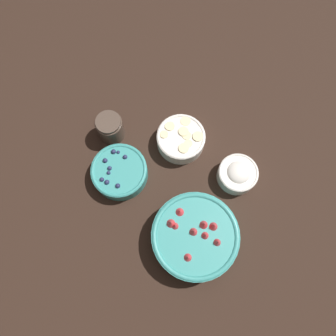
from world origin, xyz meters
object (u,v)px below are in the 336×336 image
object	(u,v)px
bowl_blueberries	(120,172)
bowl_strawberries	(195,236)
bowl_cream	(238,174)
jar_chocolate	(111,128)
bowl_bananas	(181,139)

from	to	relation	value
bowl_blueberries	bowl_strawberries	bearing A→B (deg)	29.90
bowl_cream	jar_chocolate	bearing A→B (deg)	-129.58
bowl_blueberries	bowl_bananas	bearing A→B (deg)	100.86
bowl_blueberries	jar_chocolate	world-z (taller)	jar_chocolate
jar_chocolate	bowl_bananas	bearing A→B (deg)	62.71
bowl_strawberries	bowl_cream	bearing A→B (deg)	125.14
bowl_blueberries	bowl_cream	xyz separation A→B (m)	(0.12, 0.34, -0.00)
bowl_bananas	bowl_cream	size ratio (longest dim) A/B	1.26
bowl_bananas	bowl_strawberries	bearing A→B (deg)	-12.39
bowl_strawberries	bowl_cream	xyz separation A→B (m)	(-0.13, 0.19, -0.01)
bowl_bananas	jar_chocolate	xyz separation A→B (m)	(-0.10, -0.20, 0.01)
bowl_strawberries	jar_chocolate	distance (m)	0.42
bowl_blueberries	bowl_bananas	size ratio (longest dim) A/B	1.12
bowl_cream	jar_chocolate	xyz separation A→B (m)	(-0.27, -0.32, 0.01)
bowl_strawberries	bowl_cream	size ratio (longest dim) A/B	2.05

